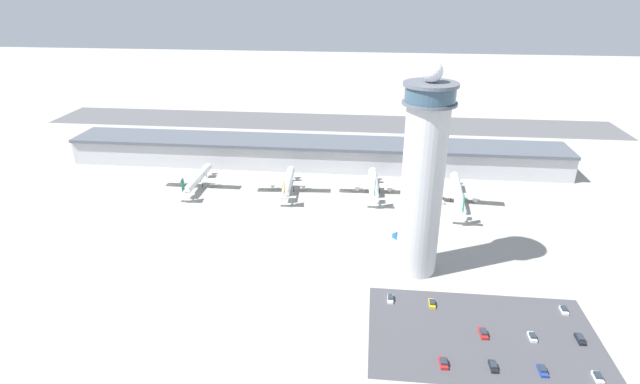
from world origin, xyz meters
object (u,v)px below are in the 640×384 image
object	(u,v)px
control_tower	(423,178)
car_yellow_taxi	(532,337)
airplane_gate_delta	(458,195)
service_truck_fuel	(435,203)
airplane_gate_charlie	(374,185)
car_maroon_suv	(598,377)
car_red_hatchback	(483,333)
service_truck_catering	(402,238)
car_blue_compact	(542,370)
car_white_wagon	(580,339)
car_silver_sedan	(564,310)
car_grey_coupe	(443,363)
car_navy_sedan	(493,366)
airplane_gate_bravo	(288,183)
airplane_gate_alpha	(197,180)
car_black_suv	(432,303)
car_green_van	(390,299)

from	to	relation	value
control_tower	car_yellow_taxi	bearing A→B (deg)	-47.48
airplane_gate_delta	service_truck_fuel	size ratio (longest dim) A/B	5.24
airplane_gate_charlie	control_tower	bearing A→B (deg)	-76.93
car_maroon_suv	car_yellow_taxi	bearing A→B (deg)	130.66
car_red_hatchback	service_truck_catering	bearing A→B (deg)	111.43
airplane_gate_charlie	car_red_hatchback	bearing A→B (deg)	-71.87
airplane_gate_delta	car_blue_compact	bearing A→B (deg)	-86.28
airplane_gate_delta	car_blue_compact	distance (m)	103.22
car_maroon_suv	car_white_wagon	xyz separation A→B (m)	(0.88, 14.41, 0.05)
car_silver_sedan	car_grey_coupe	bearing A→B (deg)	-145.62
service_truck_catering	car_navy_sedan	bearing A→B (deg)	-72.50
airplane_gate_charlie	car_white_wagon	world-z (taller)	airplane_gate_charlie
airplane_gate_delta	car_blue_compact	world-z (taller)	airplane_gate_delta
airplane_gate_charlie	car_silver_sedan	world-z (taller)	airplane_gate_charlie
car_red_hatchback	car_white_wagon	xyz separation A→B (m)	(26.19, 0.31, -0.01)
car_red_hatchback	car_yellow_taxi	xyz separation A→B (m)	(13.30, -0.12, -0.07)
car_maroon_suv	service_truck_catering	bearing A→B (deg)	124.62
airplane_gate_bravo	car_yellow_taxi	distance (m)	126.56
airplane_gate_bravo	airplane_gate_charlie	world-z (taller)	airplane_gate_charlie
airplane_gate_charlie	car_blue_compact	size ratio (longest dim) A/B	8.35
car_yellow_taxi	car_blue_compact	distance (m)	13.07
airplane_gate_alpha	service_truck_catering	size ratio (longest dim) A/B	4.82
car_yellow_taxi	car_grey_coupe	distance (m)	28.95
service_truck_catering	car_maroon_suv	distance (m)	80.66
service_truck_fuel	car_black_suv	distance (m)	74.55
airplane_gate_delta	car_red_hatchback	world-z (taller)	airplane_gate_delta
airplane_gate_charlie	service_truck_fuel	world-z (taller)	airplane_gate_charlie
airplane_gate_delta	car_navy_sedan	bearing A→B (deg)	-93.05
service_truck_catering	car_red_hatchback	size ratio (longest dim) A/B	1.57
service_truck_fuel	airplane_gate_delta	bearing A→B (deg)	17.23
service_truck_fuel	car_white_wagon	xyz separation A→B (m)	(30.76, -86.36, -0.38)
car_white_wagon	control_tower	bearing A→B (deg)	143.00
car_red_hatchback	airplane_gate_delta	bearing A→B (deg)	86.47
airplane_gate_delta	airplane_gate_charlie	bearing A→B (deg)	169.55
car_white_wagon	car_yellow_taxi	bearing A→B (deg)	-178.11
car_maroon_suv	car_silver_sedan	world-z (taller)	car_silver_sedan
car_green_van	control_tower	bearing A→B (deg)	65.09
car_red_hatchback	car_grey_coupe	bearing A→B (deg)	-133.67
control_tower	car_white_wagon	bearing A→B (deg)	-37.00
control_tower	airplane_gate_charlie	xyz separation A→B (m)	(-14.85, 63.95, -29.54)
airplane_gate_bravo	car_red_hatchback	world-z (taller)	airplane_gate_bravo
car_red_hatchback	car_white_wagon	bearing A→B (deg)	0.67
control_tower	car_black_suv	bearing A→B (deg)	-79.19
airplane_gate_bravo	car_white_wagon	size ratio (longest dim) A/B	7.77
service_truck_catering	car_silver_sedan	xyz separation A→B (m)	(46.68, -38.94, -0.54)
control_tower	car_black_suv	xyz separation A→B (m)	(3.84, -20.12, -33.14)
car_yellow_taxi	car_green_van	distance (m)	41.30
car_silver_sedan	car_green_van	bearing A→B (deg)	179.54
control_tower	car_green_van	xyz separation A→B (m)	(-8.80, -18.96, -33.16)
car_black_suv	car_grey_coupe	xyz separation A→B (m)	(0.41, -25.74, 0.07)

